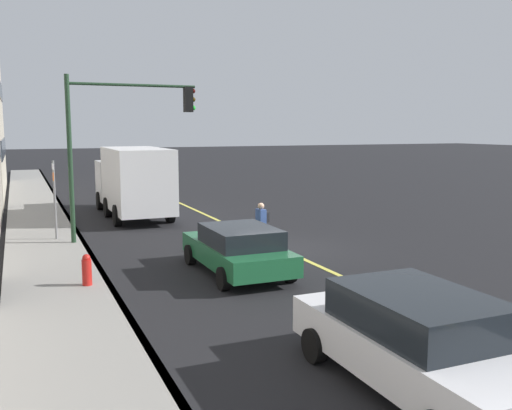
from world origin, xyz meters
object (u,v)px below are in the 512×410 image
Objects in this scene: car_green at (238,248)px; fire_hydrant at (87,273)px; traffic_light_mast at (120,129)px; truck_white at (133,180)px; pedestrian_with_backpack at (262,223)px; car_white at (418,340)px; street_sign_post at (54,195)px.

car_green reaches higher than fire_hydrant.
traffic_light_mast is at bearing 21.38° from car_green.
truck_white is 9.21m from pedestrian_with_backpack.
truck_white reaches higher than pedestrian_with_backpack.
car_white is 0.62× the size of truck_white.
traffic_light_mast is 3.30m from street_sign_post.
car_white is at bearing -151.69° from fire_hydrant.
car_white is 10.29m from pedestrian_with_backpack.
pedestrian_with_backpack is 0.28× the size of traffic_light_mast.
traffic_light_mast is at bearing 165.57° from truck_white.
street_sign_post is (-4.85, 3.68, 0.03)m from truck_white.
street_sign_post is (14.11, 4.38, 0.91)m from car_white.
car_white is 0.81× the size of traffic_light_mast.
car_green is 11.36m from truck_white.
pedestrian_with_backpack is (-8.83, -2.51, -0.76)m from truck_white.
car_white is at bearing 179.97° from car_green.
pedestrian_with_backpack reaches higher than fire_hydrant.
car_green is 3.06m from pedestrian_with_backpack.
truck_white is at bearing 3.59° from car_green.
truck_white is (18.96, 0.70, 0.88)m from car_white.
car_green is at bearing 143.88° from pedestrian_with_backpack.
street_sign_post is at bearing 34.25° from car_green.
traffic_light_mast reaches higher than pedestrian_with_backpack.
pedestrian_with_backpack is at bearing -127.92° from traffic_light_mast.
truck_white reaches higher than car_white.
pedestrian_with_backpack is at bearing -164.13° from truck_white.
truck_white is at bearing 15.87° from pedestrian_with_backpack.
street_sign_post is at bearing 57.29° from pedestrian_with_backpack.
pedestrian_with_backpack reaches higher than car_white.
street_sign_post is (0.87, 2.20, -2.29)m from traffic_light_mast.
car_white is 19.00m from truck_white.
car_white is 5.02× the size of fire_hydrant.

